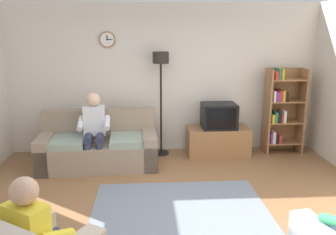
% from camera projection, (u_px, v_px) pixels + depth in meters
% --- Properties ---
extents(ground_plane, '(12.00, 12.00, 0.00)m').
position_uv_depth(ground_plane, '(176.00, 220.00, 4.14)').
color(ground_plane, '#8C603D').
extents(back_wall_assembly, '(6.20, 0.17, 2.70)m').
position_uv_depth(back_wall_assembly, '(164.00, 78.00, 6.40)').
color(back_wall_assembly, silver).
rests_on(back_wall_assembly, ground_plane).
extents(couch, '(1.94, 0.96, 0.90)m').
position_uv_depth(couch, '(99.00, 147.00, 5.78)').
color(couch, gray).
rests_on(couch, ground_plane).
extents(tv_stand, '(1.10, 0.56, 0.51)m').
position_uv_depth(tv_stand, '(218.00, 141.00, 6.32)').
color(tv_stand, olive).
rests_on(tv_stand, ground_plane).
extents(tv, '(0.60, 0.49, 0.44)m').
position_uv_depth(tv, '(219.00, 116.00, 6.19)').
color(tv, black).
rests_on(tv, tv_stand).
extents(bookshelf, '(0.68, 0.36, 1.56)m').
position_uv_depth(bookshelf, '(281.00, 110.00, 6.34)').
color(bookshelf, olive).
rests_on(bookshelf, ground_plane).
extents(floor_lamp, '(0.28, 0.28, 1.85)m').
position_uv_depth(floor_lamp, '(161.00, 75.00, 6.07)').
color(floor_lamp, black).
rests_on(floor_lamp, ground_plane).
extents(area_rug, '(2.20, 1.70, 0.01)m').
position_uv_depth(area_rug, '(180.00, 211.00, 4.34)').
color(area_rug, slate).
rests_on(area_rug, ground_plane).
extents(person_on_couch, '(0.52, 0.55, 1.24)m').
position_uv_depth(person_on_couch, '(94.00, 127.00, 5.58)').
color(person_on_couch, silver).
rests_on(person_on_couch, ground_plane).
extents(person_in_left_armchair, '(0.61, 0.64, 1.12)m').
position_uv_depth(person_in_left_armchair, '(38.00, 233.00, 2.80)').
color(person_in_left_armchair, yellow).
rests_on(person_in_left_armchair, ground_plane).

